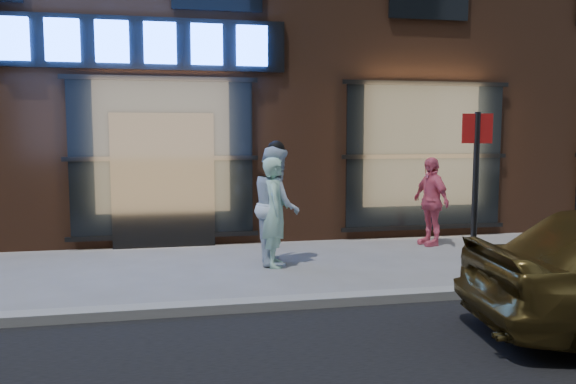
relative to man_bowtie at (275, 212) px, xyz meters
name	(u,v)px	position (x,y,z in m)	size (l,w,h in m)	color
ground	(158,316)	(-1.71, -2.10, -0.84)	(90.00, 90.00, 0.00)	slate
curb	(158,311)	(-1.71, -2.10, -0.78)	(60.00, 0.25, 0.12)	gray
storefront_building	(163,4)	(-1.71, 5.89, 4.31)	(30.20, 8.28, 10.30)	#54301E
man_bowtie	(275,212)	(0.00, 0.00, 0.00)	(0.61, 0.40, 1.68)	#A6DAC5
man_cap	(276,205)	(0.05, 0.22, 0.08)	(0.90, 0.70, 1.85)	white
passerby	(431,201)	(3.07, 1.09, -0.03)	(0.95, 0.39, 1.61)	#EB607E
sign_post	(475,185)	(2.20, -1.99, 0.55)	(0.36, 0.13, 2.31)	#262628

